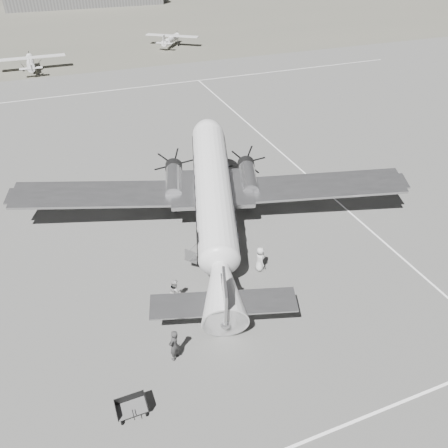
# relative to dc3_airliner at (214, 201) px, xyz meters

# --- Properties ---
(ground) EXTENTS (260.00, 260.00, 0.00)m
(ground) POSITION_rel_dc3_airliner_xyz_m (-0.68, -2.59, -2.91)
(ground) COLOR slate
(ground) RESTS_ON ground
(taxi_line_near) EXTENTS (60.00, 0.15, 0.01)m
(taxi_line_near) POSITION_rel_dc3_airliner_xyz_m (-0.68, -16.59, -2.90)
(taxi_line_near) COLOR white
(taxi_line_near) RESTS_ON ground
(taxi_line_right) EXTENTS (0.15, 80.00, 0.01)m
(taxi_line_right) POSITION_rel_dc3_airliner_xyz_m (11.32, -2.59, -2.90)
(taxi_line_right) COLOR white
(taxi_line_right) RESTS_ON ground
(taxi_line_horizon) EXTENTS (90.00, 0.15, 0.01)m
(taxi_line_horizon) POSITION_rel_dc3_airliner_xyz_m (-0.68, 37.41, -2.90)
(taxi_line_horizon) COLOR white
(taxi_line_horizon) RESTS_ON ground
(grass_infield) EXTENTS (260.00, 90.00, 0.01)m
(grass_infield) POSITION_rel_dc3_airliner_xyz_m (-0.68, 92.41, -2.91)
(grass_infield) COLOR #605D51
(grass_infield) RESTS_ON ground
(dc3_airliner) EXTENTS (35.40, 29.16, 5.82)m
(dc3_airliner) POSITION_rel_dc3_airliner_xyz_m (0.00, 0.00, 0.00)
(dc3_airliner) COLOR silver
(dc3_airliner) RESTS_ON ground
(light_plane_left) EXTENTS (10.96, 8.92, 2.26)m
(light_plane_left) POSITION_rel_dc3_airliner_xyz_m (-11.66, 51.92, -1.78)
(light_plane_left) COLOR silver
(light_plane_left) RESTS_ON ground
(light_plane_right) EXTENTS (13.30, 12.82, 2.15)m
(light_plane_right) POSITION_rel_dc3_airliner_xyz_m (13.57, 60.01, -1.84)
(light_plane_right) COLOR silver
(light_plane_right) RESTS_ON ground
(baggage_cart_near) EXTENTS (1.47, 1.05, 0.82)m
(baggage_cart_near) POSITION_rel_dc3_airliner_xyz_m (-4.99, -6.81, -2.50)
(baggage_cart_near) COLOR #575757
(baggage_cart_near) RESTS_ON ground
(baggage_cart_far) EXTENTS (1.55, 1.10, 0.87)m
(baggage_cart_far) POSITION_rel_dc3_airliner_xyz_m (-8.77, -12.34, -2.48)
(baggage_cart_far) COLOR #575757
(baggage_cart_far) RESTS_ON ground
(ground_crew) EXTENTS (0.88, 0.86, 2.05)m
(ground_crew) POSITION_rel_dc3_airliner_xyz_m (-5.94, -9.96, -1.89)
(ground_crew) COLOR #303030
(ground_crew) RESTS_ON ground
(ramp_agent) EXTENTS (0.75, 0.92, 1.76)m
(ramp_agent) POSITION_rel_dc3_airliner_xyz_m (-4.71, -5.87, -2.03)
(ramp_agent) COLOR #AAAAA7
(ramp_agent) RESTS_ON ground
(passenger) EXTENTS (0.64, 0.93, 1.84)m
(passenger) POSITION_rel_dc3_airliner_xyz_m (1.41, -4.98, -1.99)
(passenger) COLOR silver
(passenger) RESTS_ON ground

